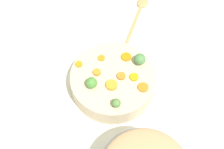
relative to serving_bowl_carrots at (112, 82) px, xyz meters
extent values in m
cube|color=silver|center=(0.00, 0.00, -0.05)|extent=(2.40, 2.40, 0.02)
cylinder|color=#BFAB8D|center=(0.00, 0.00, 0.00)|extent=(0.30, 0.30, 0.08)
cylinder|color=orange|center=(-0.09, -0.02, 0.04)|extent=(0.05, 0.05, 0.01)
cylinder|color=orange|center=(-0.05, 0.05, 0.04)|extent=(0.04, 0.04, 0.01)
cylinder|color=orange|center=(0.03, -0.04, 0.04)|extent=(0.03, 0.03, 0.01)
cylinder|color=orange|center=(0.03, 0.03, 0.04)|extent=(0.04, 0.04, 0.01)
cylinder|color=orange|center=(-0.02, 0.02, 0.04)|extent=(0.04, 0.04, 0.01)
cylinder|color=orange|center=(-0.05, 0.10, 0.04)|extent=(0.05, 0.05, 0.01)
cylinder|color=orange|center=(-0.02, -0.08, 0.04)|extent=(0.03, 0.03, 0.01)
cylinder|color=orange|center=(0.06, -0.11, 0.04)|extent=(0.03, 0.03, 0.01)
sphere|color=#4E7639|center=(0.06, 0.09, 0.05)|extent=(0.03, 0.03, 0.03)
sphere|color=#477941|center=(-0.11, 0.02, 0.06)|extent=(0.04, 0.04, 0.04)
sphere|color=#467F33|center=(0.08, -0.02, 0.06)|extent=(0.04, 0.04, 0.04)
cube|color=#AC8652|center=(-0.26, -0.16, -0.03)|extent=(0.22, 0.13, 0.01)
ellipsoid|color=#AC8652|center=(-0.39, -0.23, -0.03)|extent=(0.08, 0.07, 0.01)
camera|label=1|loc=(0.36, 0.40, 0.90)|focal=47.46mm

